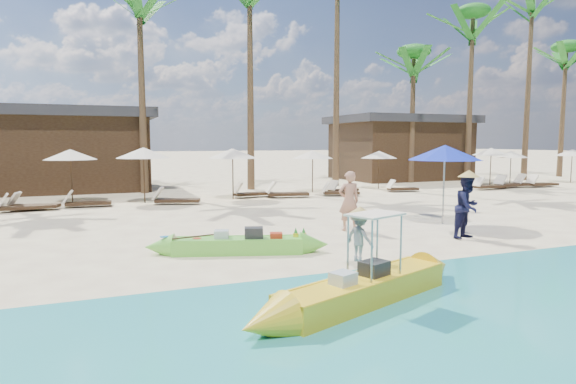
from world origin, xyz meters
name	(u,v)px	position (x,y,z in m)	size (l,w,h in m)	color
ground	(335,243)	(0.00, 0.00, 0.00)	(240.00, 240.00, 0.00)	#FFF2BC
wet_sand_strip	(479,304)	(0.00, -5.00, 0.00)	(240.00, 4.50, 0.01)	tan
green_canoe	(238,245)	(-2.60, -0.19, 0.20)	(4.60, 1.70, 0.60)	#65CB3E
yellow_canoe	(365,289)	(-1.64, -4.26, 0.23)	(5.26, 2.25, 1.42)	yellow
tourist	(349,201)	(1.16, 1.38, 0.86)	(0.63, 0.41, 1.73)	tan
vendor_green	(468,207)	(3.55, -0.76, 0.85)	(0.83, 0.65, 1.70)	black
vendor_yellow	(360,237)	(-0.73, -2.51, 0.68)	(0.64, 0.37, 0.99)	gray
blue_umbrella	(445,153)	(4.47, 1.32, 2.23)	(2.29, 2.29, 2.47)	#99999E
lounger_3_right	(32,205)	(-7.90, 9.54, 0.20)	(1.85, 0.99, 0.60)	#392717
resort_parasol_4	(70,155)	(-6.57, 11.41, 2.03)	(2.18, 2.18, 2.25)	#392717
lounger_4_left	(22,206)	(-8.17, 9.20, 0.20)	(1.84, 0.70, 0.61)	#392717
lounger_4_right	(85,202)	(-6.05, 9.61, 0.20)	(1.80, 0.66, 0.60)	#392717
resort_parasol_5	(143,153)	(-3.73, 10.19, 2.10)	(2.26, 2.26, 2.33)	#392717
lounger_5_left	(174,199)	(-2.66, 9.19, 0.21)	(1.97, 1.14, 0.64)	#392717
resort_parasol_6	(233,153)	(0.08, 10.09, 2.05)	(2.20, 2.20, 2.27)	#392717
lounger_6_left	(251,193)	(1.02, 10.44, 0.21)	(1.89, 0.65, 0.64)	#392717
lounger_6_right	(285,193)	(2.45, 9.72, 0.22)	(2.03, 0.96, 0.66)	#392717
resort_parasol_7	(313,154)	(4.59, 11.40, 1.92)	(2.07, 2.07, 2.13)	#392717
lounger_7_left	(339,192)	(5.06, 9.44, 0.20)	(1.84, 1.06, 0.60)	#392717
lounger_7_right	(342,189)	(5.76, 10.44, 0.20)	(1.84, 1.02, 0.60)	#392717
resort_parasol_8	(379,155)	(8.78, 11.84, 1.86)	(2.00, 2.00, 2.06)	#392717
lounger_8_left	(401,188)	(8.96, 9.99, 0.19)	(1.71, 0.75, 0.56)	#392717
resort_parasol_9	(491,152)	(15.77, 10.90, 1.99)	(2.14, 2.14, 2.21)	#392717
lounger_9_left	(488,186)	(13.91, 9.15, 0.21)	(1.85, 0.63, 0.62)	#392717
lounger_9_right	(508,184)	(15.60, 9.41, 0.22)	(2.00, 0.81, 0.66)	#392717
resort_parasol_10	(511,154)	(17.61, 11.19, 1.81)	(1.94, 1.94, 2.00)	#392717
lounger_10_left	(530,183)	(17.21, 9.35, 0.23)	(2.08, 0.99, 0.68)	#392717
lounger_10_right	(541,183)	(17.77, 9.14, 0.22)	(1.92, 0.67, 0.64)	#392717
resort_parasol_11	(572,153)	(22.18, 10.72, 1.88)	(2.03, 2.03, 2.09)	#392717
palm_3	(140,17)	(-3.36, 14.27, 8.58)	(2.08, 2.08, 10.52)	brown
palm_4	(250,9)	(2.15, 14.01, 9.45)	(2.08, 2.08, 11.70)	brown
palm_6	(414,69)	(12.84, 14.52, 7.05)	(2.08, 2.08, 8.51)	brown
palm_7	(472,38)	(16.57, 13.68, 8.99)	(2.08, 2.08, 11.08)	brown
palm_8	(531,24)	(21.07, 13.33, 10.18)	(2.08, 2.08, 12.70)	brown
palm_9	(566,65)	(26.21, 14.81, 8.06)	(2.08, 2.08, 9.82)	brown
pavilion_west	(46,149)	(-8.00, 17.50, 2.19)	(10.80, 6.60, 4.30)	#392717
pavilion_east	(399,147)	(14.00, 17.50, 2.20)	(8.80, 6.60, 4.30)	#392717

